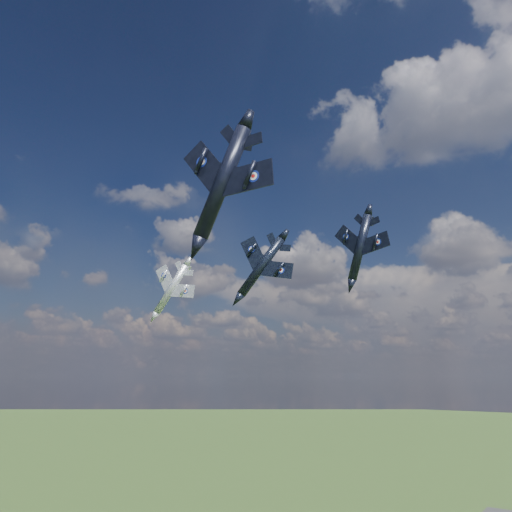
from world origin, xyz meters
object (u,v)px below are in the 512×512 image
Objects in this scene: jet_lead_navy at (261,266)px; jet_right_navy at (222,182)px; jet_high_navy at (360,247)px; jet_left_silver at (171,289)px.

jet_right_navy is (18.49, -32.43, -0.58)m from jet_lead_navy.
jet_high_navy is 36.87m from jet_left_silver.
jet_high_navy is (-8.68, 49.18, 5.84)m from jet_right_navy.
jet_high_navy is at bearing 39.24° from jet_lead_navy.
jet_lead_navy is 37.33m from jet_right_navy.
jet_high_navy reaches higher than jet_left_silver.
jet_lead_navy is 20.12m from jet_high_navy.
jet_lead_navy is 0.92× the size of jet_high_navy.
jet_lead_navy is at bearing -115.99° from jet_high_navy.
jet_left_silver is (-24.35, 4.19, -0.63)m from jet_lead_navy.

